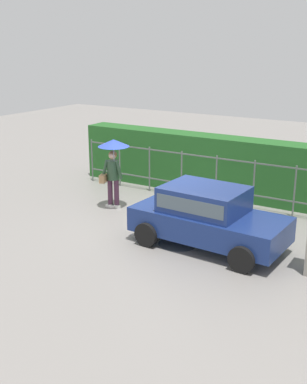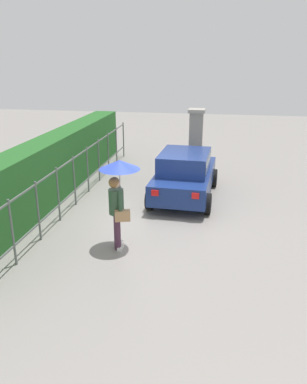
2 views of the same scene
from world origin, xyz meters
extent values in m
plane|color=gray|center=(0.00, 0.00, 0.00)|extent=(40.00, 40.00, 0.00)
cube|color=navy|center=(1.46, -0.65, 0.58)|extent=(3.77, 1.81, 0.60)
cube|color=navy|center=(1.31, -0.64, 1.18)|extent=(1.97, 1.53, 0.60)
cube|color=#4C5B66|center=(1.31, -0.64, 1.20)|extent=(1.81, 1.54, 0.33)
cylinder|color=black|center=(2.75, 0.13, 0.30)|extent=(0.61, 0.21, 0.60)
cylinder|color=black|center=(2.67, -1.55, 0.30)|extent=(0.61, 0.21, 0.60)
cylinder|color=black|center=(0.25, 0.25, 0.30)|extent=(0.61, 0.21, 0.60)
cylinder|color=black|center=(0.17, -1.43, 0.30)|extent=(0.61, 0.21, 0.60)
cube|color=red|center=(-0.37, -0.01, 0.73)|extent=(0.07, 0.20, 0.16)
cube|color=red|center=(-0.42, -1.11, 0.73)|extent=(0.07, 0.20, 0.16)
cylinder|color=#47283D|center=(-2.16, 0.58, 0.43)|extent=(0.15, 0.15, 0.86)
cylinder|color=#47283D|center=(-2.35, 0.53, 0.43)|extent=(0.15, 0.15, 0.86)
cube|color=white|center=(-2.14, 0.53, 0.04)|extent=(0.26, 0.10, 0.08)
cube|color=white|center=(-2.33, 0.47, 0.04)|extent=(0.26, 0.10, 0.08)
cylinder|color=#2D4C33|center=(-2.26, 0.56, 1.15)|extent=(0.34, 0.34, 0.58)
sphere|color=#DBAD89|center=(-2.26, 0.56, 1.58)|extent=(0.22, 0.22, 0.22)
sphere|color=olive|center=(-2.27, 0.58, 1.60)|extent=(0.25, 0.25, 0.25)
cylinder|color=#2D4C33|center=(-2.02, 0.54, 1.18)|extent=(0.24, 0.15, 0.56)
cylinder|color=#2D4C33|center=(-2.44, 0.41, 1.18)|extent=(0.24, 0.15, 0.56)
cylinder|color=#B2B2B7|center=(-2.15, 0.48, 1.50)|extent=(0.02, 0.02, 0.77)
cone|color=blue|center=(-2.15, 0.48, 1.98)|extent=(0.91, 0.91, 0.21)
cube|color=tan|center=(-2.47, 0.36, 0.91)|extent=(0.25, 0.37, 0.24)
cube|color=gray|center=(4.10, -0.79, 1.15)|extent=(0.48, 0.48, 2.30)
cube|color=#9E998E|center=(4.10, -0.79, 2.36)|extent=(0.60, 0.60, 0.12)
cylinder|color=#59605B|center=(-3.40, 2.50, 0.75)|extent=(0.05, 0.05, 1.50)
cylinder|color=#59605B|center=(-2.20, 2.50, 0.75)|extent=(0.05, 0.05, 1.50)
cylinder|color=#59605B|center=(-1.00, 2.50, 0.75)|extent=(0.05, 0.05, 1.50)
cylinder|color=#59605B|center=(0.20, 2.50, 0.75)|extent=(0.05, 0.05, 1.50)
cylinder|color=#59605B|center=(1.40, 2.50, 0.75)|extent=(0.05, 0.05, 1.50)
cylinder|color=#59605B|center=(2.60, 2.50, 0.75)|extent=(0.05, 0.05, 1.50)
cylinder|color=#59605B|center=(3.80, 2.50, 0.75)|extent=(0.05, 0.05, 1.50)
cylinder|color=#59605B|center=(5.01, 2.50, 0.75)|extent=(0.05, 0.05, 1.50)
cylinder|color=#59605B|center=(6.21, 2.50, 0.75)|extent=(0.05, 0.05, 1.50)
cube|color=#59605B|center=(0.80, 2.50, 1.42)|extent=(10.80, 0.03, 0.04)
cube|color=#59605B|center=(0.80, 2.50, 0.45)|extent=(10.80, 0.03, 0.04)
cube|color=#235B23|center=(0.80, 3.41, 0.95)|extent=(11.80, 0.90, 1.90)
cylinder|color=#4C545B|center=(0.76, -0.92, 0.00)|extent=(0.97, 0.97, 0.00)
camera|label=1|loc=(6.02, -10.64, 4.74)|focal=45.38mm
camera|label=2|loc=(-10.14, -1.66, 4.26)|focal=36.31mm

